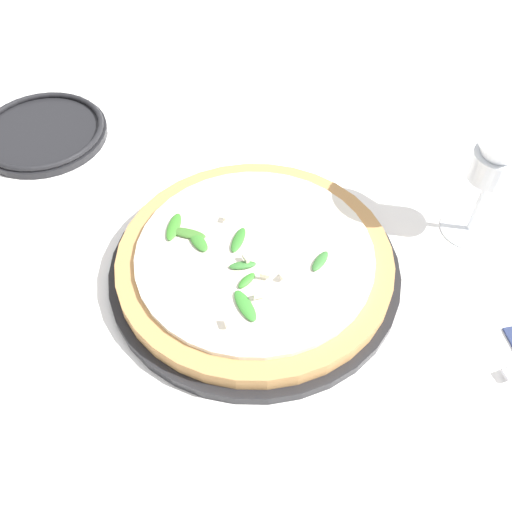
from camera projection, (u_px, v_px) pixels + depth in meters
ground_plane at (254, 268)px, 0.69m from camera, size 6.00×6.00×0.00m
pizza_arugula_main at (256, 263)px, 0.67m from camera, size 0.33×0.33×0.05m
wine_glass at (500, 151)px, 0.64m from camera, size 0.10×0.10×0.18m
side_plate_white at (42, 132)px, 0.84m from camera, size 0.18×0.18×0.02m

